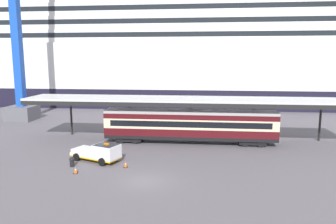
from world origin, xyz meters
The scene contains 9 objects.
ground_plane centered at (0.00, 0.00, 0.00)m, with size 400.00×400.00×0.00m, color #5D5860.
cruise_ship centered at (0.42, 51.78, 13.54)m, with size 123.04×25.55×38.92m.
platform_canopy centered at (3.24, 13.52, 5.31)m, with size 40.89×5.65×5.55m.
train_carriage centered at (3.24, 13.11, 2.30)m, with size 20.91×2.81×4.11m.
service_truck centered at (-5.55, 4.80, 0.99)m, with size 5.58×3.84×2.02m.
traffic_cone_near centered at (-2.50, 3.28, 0.29)m, with size 0.36×0.36×0.59m.
traffic_cone_mid centered at (-6.62, 1.13, 0.31)m, with size 0.36×0.36×0.63m.
dockside_crane centered at (-25.35, 25.52, 18.23)m, with size 12.36×4.40×58.93m.
quay_bollard centered at (-7.71, 2.95, 0.52)m, with size 0.48×0.48×0.96m.
Camera 1 is at (4.76, -26.06, 10.30)m, focal length 34.70 mm.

